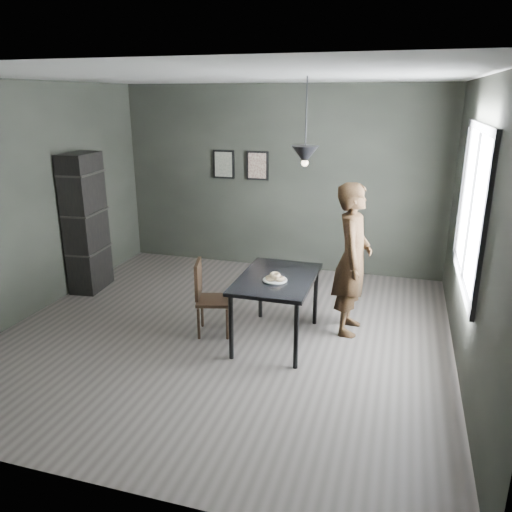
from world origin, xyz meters
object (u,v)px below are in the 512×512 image
(cafe_table, at_px, (277,284))
(shelf_unit, at_px, (86,223))
(woman, at_px, (352,259))
(white_plate, at_px, (275,281))
(pendant_lamp, at_px, (305,155))
(wood_chair, at_px, (207,293))

(cafe_table, height_order, shelf_unit, shelf_unit)
(cafe_table, height_order, woman, woman)
(white_plate, distance_m, woman, 0.97)
(pendant_lamp, bearing_deg, shelf_unit, 167.54)
(cafe_table, distance_m, pendant_lamp, 1.41)
(cafe_table, relative_size, wood_chair, 1.39)
(white_plate, bearing_deg, cafe_table, 96.14)
(wood_chair, distance_m, shelf_unit, 2.33)
(wood_chair, relative_size, pendant_lamp, 1.00)
(woman, relative_size, shelf_unit, 0.91)
(cafe_table, distance_m, wood_chair, 0.82)
(wood_chair, bearing_deg, woman, 3.57)
(white_plate, bearing_deg, woman, 39.98)
(cafe_table, xyz_separation_m, white_plate, (0.01, -0.13, 0.08))
(cafe_table, distance_m, shelf_unit, 3.04)
(cafe_table, bearing_deg, wood_chair, -176.25)
(cafe_table, height_order, white_plate, white_plate)
(cafe_table, distance_m, woman, 0.91)
(shelf_unit, bearing_deg, woman, -10.86)
(woman, distance_m, shelf_unit, 3.68)
(woman, relative_size, pendant_lamp, 2.01)
(wood_chair, height_order, shelf_unit, shelf_unit)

